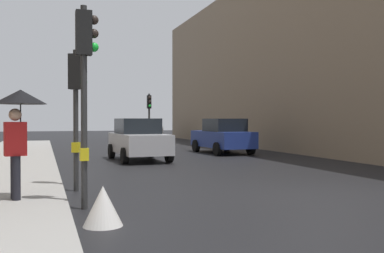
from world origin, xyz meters
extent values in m
plane|color=black|center=(0.00, 0.00, 0.00)|extent=(120.00, 120.00, 0.00)
cube|color=#A8A5A0|center=(-7.32, 6.00, 0.08)|extent=(3.23, 40.00, 0.16)
cube|color=gray|center=(11.71, 15.03, 5.16)|extent=(12.00, 35.26, 10.32)
cylinder|color=#2D2D2D|center=(0.23, 18.91, 1.68)|extent=(0.12, 0.12, 3.36)
cube|color=black|center=(0.23, 18.91, 2.84)|extent=(0.24, 0.30, 0.84)
cube|color=yellow|center=(0.23, 18.91, 1.05)|extent=(0.20, 0.16, 0.24)
sphere|color=#2D231E|center=(0.23, 18.72, 3.10)|extent=(0.18, 0.18, 0.18)
sphere|color=#2D231E|center=(0.23, 18.72, 2.84)|extent=(0.18, 0.18, 0.18)
sphere|color=green|center=(0.23, 18.72, 2.58)|extent=(0.18, 0.18, 0.18)
cylinder|color=#2D2D2D|center=(-5.41, 2.22, 1.69)|extent=(0.12, 0.12, 3.38)
cube|color=black|center=(-5.41, 2.22, 2.86)|extent=(0.37, 0.34, 0.84)
cube|color=yellow|center=(-5.41, 2.22, 1.05)|extent=(0.22, 0.25, 0.24)
sphere|color=#2D231E|center=(-5.23, 2.15, 3.12)|extent=(0.18, 0.18, 0.18)
sphere|color=#2D231E|center=(-5.23, 2.15, 2.86)|extent=(0.18, 0.18, 0.18)
sphere|color=green|center=(-5.23, 2.15, 2.60)|extent=(0.18, 0.18, 0.18)
cylinder|color=#2D2D2D|center=(-5.41, -0.05, 1.94)|extent=(0.12, 0.12, 3.88)
cube|color=black|center=(-5.41, -0.05, 3.36)|extent=(0.30, 0.24, 0.84)
cube|color=yellow|center=(-5.41, -0.05, 1.05)|extent=(0.16, 0.20, 0.24)
sphere|color=#2D231E|center=(-5.22, -0.05, 3.62)|extent=(0.18, 0.18, 0.18)
sphere|color=#2D231E|center=(-5.22, -0.05, 3.36)|extent=(0.18, 0.18, 0.18)
sphere|color=green|center=(-5.22, -0.05, 3.10)|extent=(0.18, 0.18, 0.18)
cube|color=#BCBCC1|center=(-2.34, 9.65, 0.72)|extent=(1.97, 4.27, 0.80)
cube|color=black|center=(-2.35, 9.90, 1.44)|extent=(1.68, 2.06, 0.64)
cylinder|color=black|center=(-1.39, 8.34, 0.32)|extent=(0.25, 0.65, 0.64)
cylinder|color=black|center=(-3.19, 8.26, 0.32)|extent=(0.25, 0.65, 0.64)
cylinder|color=black|center=(-1.50, 11.04, 0.32)|extent=(0.25, 0.65, 0.64)
cylinder|color=black|center=(-3.30, 10.96, 0.32)|extent=(0.25, 0.65, 0.64)
cube|color=silver|center=(2.18, 28.62, 0.72)|extent=(1.99, 4.28, 0.80)
cube|color=black|center=(2.20, 28.37, 1.44)|extent=(1.69, 2.07, 0.64)
cylinder|color=black|center=(1.22, 29.92, 0.32)|extent=(0.25, 0.65, 0.64)
cylinder|color=black|center=(3.02, 30.01, 0.32)|extent=(0.25, 0.65, 0.64)
cylinder|color=black|center=(1.35, 27.22, 0.32)|extent=(0.25, 0.65, 0.64)
cylinder|color=black|center=(3.15, 27.31, 0.32)|extent=(0.25, 0.65, 0.64)
cube|color=navy|center=(2.51, 12.26, 0.72)|extent=(2.02, 4.29, 0.80)
cube|color=black|center=(2.53, 12.01, 1.44)|extent=(1.71, 2.08, 0.64)
cylinder|color=black|center=(1.54, 13.55, 0.32)|extent=(0.25, 0.65, 0.64)
cylinder|color=black|center=(3.34, 13.65, 0.32)|extent=(0.25, 0.65, 0.64)
cylinder|color=black|center=(1.69, 10.86, 0.32)|extent=(0.25, 0.65, 0.64)
cylinder|color=black|center=(3.48, 10.96, 0.32)|extent=(0.25, 0.65, 0.64)
cylinder|color=black|center=(-6.68, 0.63, 0.58)|extent=(0.16, 0.16, 0.85)
cylinder|color=black|center=(-6.64, 0.44, 0.58)|extent=(0.16, 0.16, 0.85)
cube|color=red|center=(-6.66, 0.53, 1.34)|extent=(0.44, 0.33, 0.66)
sphere|color=tan|center=(-6.66, 0.53, 1.81)|extent=(0.24, 0.24, 0.24)
cylinder|color=black|center=(-6.56, 0.55, 1.59)|extent=(0.02, 0.02, 0.90)
cone|color=black|center=(-6.56, 0.55, 2.16)|extent=(1.00, 1.00, 0.28)
cone|color=silver|center=(-5.24, -1.53, 0.33)|extent=(0.64, 0.64, 0.65)
camera|label=1|loc=(-6.14, -8.74, 1.71)|focal=41.63mm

